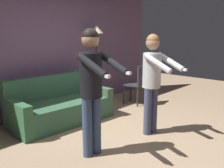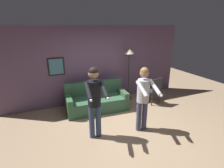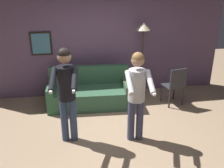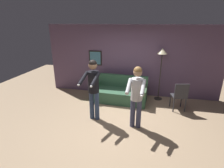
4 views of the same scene
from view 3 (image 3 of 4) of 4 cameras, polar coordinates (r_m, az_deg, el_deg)
The scene contains 7 objects.
ground_plane at distance 4.77m, azimuth 0.29°, elevation -12.50°, with size 12.00×12.00×0.00m, color #9F8465.
back_wall_assembly at distance 6.30m, azimuth -3.30°, elevation 9.14°, with size 6.40×0.09×2.60m.
couch at distance 5.93m, azimuth -5.09°, elevation -2.21°, with size 1.94×0.96×0.87m.
torchiere_lamp at distance 6.18m, azimuth 7.15°, elevation 11.02°, with size 0.34×0.34×1.84m.
person_standing_left at distance 4.31m, azimuth -10.41°, elevation -0.75°, with size 0.48×0.73×1.75m.
person_standing_right at distance 4.31m, azimuth 5.71°, elevation -1.34°, with size 0.46×0.69×1.67m.
dining_chair_distant at distance 5.96m, azimuth 14.22°, elevation -0.07°, with size 0.49×0.49×0.93m.
Camera 3 is at (-0.67, -3.87, 2.71)m, focal length 40.00 mm.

